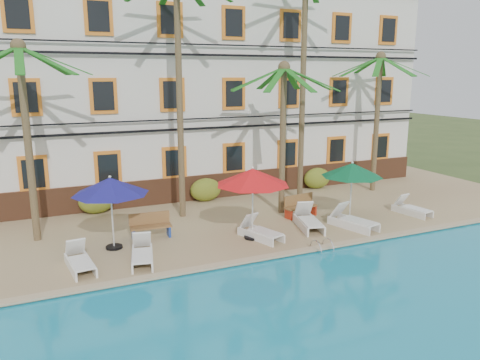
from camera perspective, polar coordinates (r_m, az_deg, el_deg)
name	(u,v)px	position (r m, az deg, el deg)	size (l,w,h in m)	color
ground	(273,252)	(16.74, 3.99, -8.80)	(100.00, 100.00, 0.00)	#384C23
pool_deck	(220,212)	(21.00, -2.40, -3.91)	(30.00, 12.00, 0.25)	tan
swimming_pool	(422,357)	(11.65, 21.31, -19.42)	(26.00, 12.00, 0.20)	teal
pool_coping	(285,254)	(15.90, 5.54, -8.93)	(30.00, 0.35, 0.06)	tan
hotel_building	(184,90)	(24.83, -6.82, 10.89)	(25.40, 6.44, 10.22)	silver
palm_a	(25,112)	(17.80, -24.76, 7.53)	(4.64, 4.64, 7.07)	brown
palm_b	(179,65)	(19.23, -7.50, 13.76)	(4.64, 4.64, 9.95)	brown
palm_c	(283,114)	(19.80, 5.28, 7.96)	(4.64, 4.64, 6.43)	brown
palm_d	(304,59)	(22.01, 7.76, 14.36)	(4.64, 4.64, 10.47)	brown
palm_e	(378,101)	(24.70, 16.47, 9.20)	(4.64, 4.64, 6.99)	brown
shrub_left	(96,201)	(21.13, -17.13, -2.47)	(1.50, 0.90, 1.10)	#1A5819
shrub_mid	(206,190)	(22.23, -4.22, -1.19)	(1.50, 0.90, 1.10)	#1A5819
shrub_right	(317,178)	(24.96, 9.36, 0.22)	(1.50, 0.90, 1.10)	#1A5819
umbrella_blue	(110,186)	(16.34, -15.53, -0.75)	(2.59, 2.59, 2.59)	black
umbrella_red	(253,177)	(16.71, 1.56, 0.34)	(2.70, 2.70, 2.69)	black
umbrella_green	(352,170)	(19.37, 13.50, 1.17)	(2.49, 2.49, 2.49)	black
lounger_a	(80,261)	(15.45, -18.95, -9.29)	(0.83, 1.86, 0.85)	white
lounger_b	(142,253)	(15.50, -11.84, -8.75)	(1.03, 1.93, 0.87)	white
lounger_c	(260,231)	(17.24, 2.45, -6.25)	(1.20, 1.95, 0.87)	white
lounger_d	(308,220)	(18.57, 8.32, -4.88)	(1.22, 2.14, 0.95)	white
lounger_e	(352,220)	(18.91, 13.54, -4.79)	(1.25, 2.12, 0.95)	white
lounger_f	(411,208)	(21.47, 20.17, -3.25)	(0.88, 1.79, 0.81)	white
bench_left	(151,225)	(17.60, -10.84, -5.43)	(1.53, 0.58, 0.93)	olive
bench_right	(300,206)	(19.97, 7.30, -3.11)	(1.55, 0.69, 0.93)	olive
pool_ladder	(322,249)	(16.52, 9.95, -8.33)	(0.54, 0.74, 0.74)	silver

